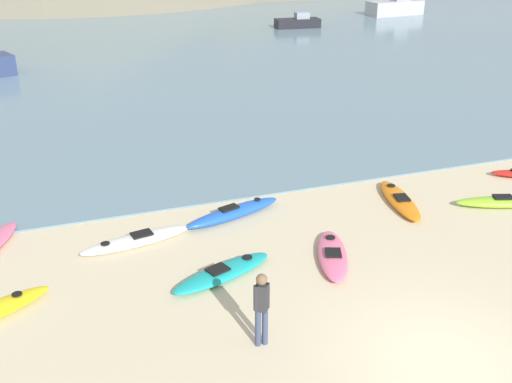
% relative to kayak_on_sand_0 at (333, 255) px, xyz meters
% --- Properties ---
extents(ground_plane, '(400.00, 400.00, 0.00)m').
position_rel_kayak_on_sand_0_xyz_m(ground_plane, '(0.36, -4.38, -0.13)').
color(ground_plane, beige).
extents(bay_water, '(160.00, 70.00, 0.06)m').
position_rel_kayak_on_sand_0_xyz_m(bay_water, '(0.36, 39.28, -0.10)').
color(bay_water, slate).
rests_on(bay_water, ground_plane).
extents(kayak_on_sand_0, '(1.63, 2.71, 0.30)m').
position_rel_kayak_on_sand_0_xyz_m(kayak_on_sand_0, '(0.00, 0.00, 0.00)').
color(kayak_on_sand_0, '#E5668C').
rests_on(kayak_on_sand_0, ground_plane).
extents(kayak_on_sand_1, '(3.22, 1.28, 0.30)m').
position_rel_kayak_on_sand_0_xyz_m(kayak_on_sand_1, '(-4.72, 2.51, -0.00)').
color(kayak_on_sand_1, white).
rests_on(kayak_on_sand_1, ground_plane).
extents(kayak_on_sand_2, '(1.29, 3.06, 0.31)m').
position_rel_kayak_on_sand_0_xyz_m(kayak_on_sand_2, '(3.47, 2.36, 0.01)').
color(kayak_on_sand_2, orange).
rests_on(kayak_on_sand_2, ground_plane).
extents(kayak_on_sand_4, '(3.27, 1.61, 0.36)m').
position_rel_kayak_on_sand_0_xyz_m(kayak_on_sand_4, '(6.52, 1.09, 0.03)').
color(kayak_on_sand_4, '#8CCC2D').
rests_on(kayak_on_sand_4, ground_plane).
extents(kayak_on_sand_6, '(3.26, 1.51, 0.41)m').
position_rel_kayak_on_sand_0_xyz_m(kayak_on_sand_6, '(-1.74, 3.14, 0.05)').
color(kayak_on_sand_6, blue).
rests_on(kayak_on_sand_6, ground_plane).
extents(kayak_on_sand_7, '(2.97, 1.72, 0.32)m').
position_rel_kayak_on_sand_0_xyz_m(kayak_on_sand_7, '(-2.97, 0.11, 0.01)').
color(kayak_on_sand_7, teal).
rests_on(kayak_on_sand_7, ground_plane).
extents(person_near_foreground, '(0.35, 0.29, 1.72)m').
position_rel_kayak_on_sand_0_xyz_m(person_near_foreground, '(-2.93, -2.64, 0.85)').
color(person_near_foreground, '#384260').
rests_on(person_near_foreground, ground_plane).
extents(moored_boat_0, '(5.39, 2.43, 2.15)m').
position_rel_kayak_on_sand_0_xyz_m(moored_boat_0, '(24.85, 37.99, 0.68)').
color(moored_boat_0, '#B2B2B7').
rests_on(moored_boat_0, bay_water).
extents(moored_boat_1, '(3.74, 1.72, 1.20)m').
position_rel_kayak_on_sand_0_xyz_m(moored_boat_1, '(13.50, 34.28, 0.35)').
color(moored_boat_1, black).
rests_on(moored_boat_1, bay_water).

